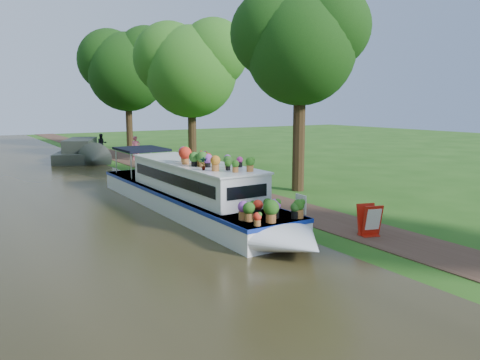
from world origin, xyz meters
name	(u,v)px	position (x,y,z in m)	size (l,w,h in m)	color
ground	(269,214)	(0.00, 0.00, 0.00)	(100.00, 100.00, 0.00)	#214F13
canal_water	(103,240)	(-6.00, 0.00, 0.01)	(10.00, 100.00, 0.02)	#2D2814
towpath	(295,210)	(1.20, 0.00, 0.01)	(2.20, 100.00, 0.03)	#442C20
plant_boat	(194,191)	(-2.25, 1.49, 0.85)	(2.29, 13.52, 2.28)	white
tree_near_overhang	(300,41)	(3.79, 3.06, 6.60)	(5.52, 5.28, 8.99)	black
tree_near_mid	(190,65)	(4.48, 15.08, 6.44)	(6.90, 6.60, 9.40)	black
tree_near_far	(126,66)	(3.98, 26.09, 7.05)	(7.59, 7.26, 10.30)	black
second_boat	(80,152)	(-1.75, 19.78, 0.60)	(4.72, 8.20, 1.49)	black
sandwich_board	(370,222)	(0.86, -3.93, 0.46)	(0.64, 0.64, 0.95)	red
pedestrian_pink	(136,148)	(1.48, 17.66, 0.87)	(0.61, 0.40, 1.67)	#E65E7B
pedestrian_dark	(102,143)	(0.85, 23.54, 0.79)	(0.74, 0.58, 1.52)	black
verge_plant	(226,200)	(-0.60, 1.99, 0.24)	(0.43, 0.37, 0.48)	#255F1C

